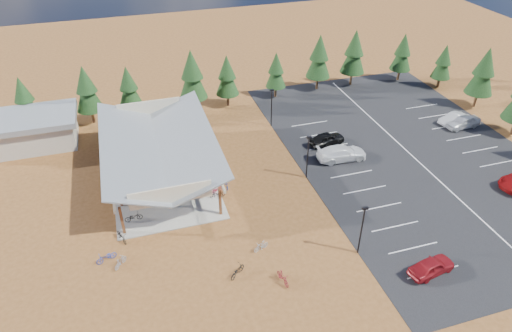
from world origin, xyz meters
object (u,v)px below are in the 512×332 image
(bike_12, at_px, (237,271))
(bike_pavilion, at_px, (158,146))
(outbuilding, at_px, (31,130))
(trash_bin_0, at_px, (215,172))
(trash_bin_1, at_px, (220,177))
(bike_10, at_px, (106,257))
(bike_5, at_px, (197,177))
(car_3, at_px, (342,153))
(bike_0, at_px, (134,217))
(bike_6, at_px, (174,166))
(bike_4, at_px, (192,194))
(car_4, at_px, (327,139))
(lamp_post_2, at_px, (272,105))
(lamp_post_0, at_px, (362,227))
(bike_11, at_px, (283,277))
(bike_13, at_px, (261,246))
(car_0, at_px, (432,266))
(lamp_post_1, at_px, (308,154))
(bike_15, at_px, (217,188))
(bike_8, at_px, (121,236))
(bike_1, at_px, (135,182))
(bike_3, at_px, (130,148))
(bike_2, at_px, (145,161))
(car_9, at_px, (453,119))
(bike_16, at_px, (218,194))
(bike_9, at_px, (120,262))
(bike_7, at_px, (163,138))
(car_8, at_px, (463,122))
(bike_14, at_px, (227,184))

(bike_12, bearing_deg, bike_pavilion, -25.12)
(outbuilding, relative_size, trash_bin_0, 12.22)
(trash_bin_1, distance_m, bike_10, 14.88)
(bike_5, xyz_separation_m, car_3, (16.78, -0.66, 0.25))
(bike_0, height_order, bike_6, bike_6)
(bike_4, xyz_separation_m, bike_12, (1.68, -11.36, -0.12))
(car_4, bearing_deg, trash_bin_1, 94.38)
(lamp_post_2, height_order, bike_6, lamp_post_2)
(lamp_post_0, relative_size, lamp_post_2, 1.00)
(outbuilding, height_order, bike_11, outbuilding)
(bike_13, relative_size, car_0, 0.37)
(lamp_post_1, bearing_deg, trash_bin_1, 167.09)
(bike_5, height_order, car_0, car_0)
(bike_13, xyz_separation_m, bike_15, (-1.82, 9.34, 0.07))
(bike_8, xyz_separation_m, bike_12, (8.99, -7.14, -0.01))
(bike_1, distance_m, bike_3, 7.09)
(trash_bin_0, height_order, car_0, car_0)
(bike_13, bearing_deg, bike_2, -173.54)
(bike_3, bearing_deg, lamp_post_2, -72.23)
(car_3, bearing_deg, car_9, -74.90)
(lamp_post_0, distance_m, trash_bin_1, 17.02)
(lamp_post_2, xyz_separation_m, car_0, (4.72, -27.92, -2.22))
(bike_5, bearing_deg, lamp_post_0, -144.62)
(trash_bin_0, height_order, bike_8, bike_8)
(lamp_post_0, bearing_deg, bike_5, 128.18)
(trash_bin_0, distance_m, bike_11, 16.67)
(bike_pavilion, distance_m, bike_0, 8.47)
(bike_13, height_order, car_4, car_4)
(bike_2, distance_m, bike_8, 12.27)
(bike_1, distance_m, bike_16, 9.05)
(bike_9, bearing_deg, bike_10, 0.89)
(bike_7, bearing_deg, bike_10, 177.26)
(bike_3, bearing_deg, bike_pavilion, -138.60)
(trash_bin_0, bearing_deg, car_4, 9.25)
(lamp_post_0, xyz_separation_m, bike_16, (-10.08, 11.32, -2.57))
(bike_13, distance_m, car_8, 34.33)
(bike_12, bearing_deg, bike_10, 25.78)
(bike_14, distance_m, car_9, 32.12)
(bike_11, xyz_separation_m, bike_12, (-3.36, 1.84, -0.07))
(bike_8, relative_size, bike_9, 1.19)
(bike_9, xyz_separation_m, bike_14, (11.38, 8.23, -0.07))
(trash_bin_1, bearing_deg, car_4, 14.06)
(trash_bin_0, bearing_deg, bike_12, -95.66)
(bike_0, bearing_deg, bike_7, -22.98)
(car_9, bearing_deg, bike_12, -72.77)
(bike_1, bearing_deg, bike_10, 159.41)
(bike_5, bearing_deg, bike_8, 127.38)
(bike_pavilion, relative_size, bike_16, 12.48)
(bike_0, xyz_separation_m, bike_8, (-1.27, -2.34, -0.05))
(bike_1, height_order, car_3, car_3)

